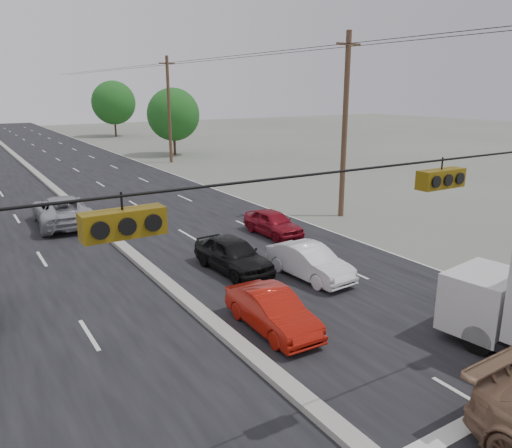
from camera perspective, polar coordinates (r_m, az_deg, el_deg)
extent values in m
cube|color=black|center=(37.19, -21.61, 3.23)|extent=(20.00, 160.00, 0.02)
cube|color=gray|center=(37.17, -21.63, 3.38)|extent=(0.50, 160.00, 0.20)
cylinder|color=#422D1E|center=(28.21, 10.11, 10.83)|extent=(0.30, 0.30, 10.00)
cube|color=#422D1E|center=(28.22, 10.53, 19.56)|extent=(1.60, 0.12, 0.12)
cylinder|color=#422D1E|center=(49.69, -9.90, 12.67)|extent=(0.30, 0.30, 10.00)
cube|color=#422D1E|center=(49.69, -10.14, 17.63)|extent=(1.60, 0.12, 0.12)
cylinder|color=black|center=(8.74, 14.44, 6.38)|extent=(25.00, 0.04, 0.04)
cube|color=#72590C|center=(6.43, -14.93, 0.07)|extent=(1.05, 0.30, 0.35)
cube|color=#72590C|center=(9.92, 20.36, 4.87)|extent=(1.05, 0.30, 0.35)
cylinder|color=#382619|center=(55.53, -9.29, 9.08)|extent=(0.28, 0.28, 2.52)
sphere|color=#1A4E14|center=(55.29, -9.43, 12.25)|extent=(5.60, 5.60, 5.60)
cylinder|color=#382619|center=(79.36, -15.78, 10.65)|extent=(0.28, 0.28, 2.88)
sphere|color=#1A4E14|center=(79.19, -15.96, 13.19)|extent=(6.40, 6.40, 6.40)
cube|color=beige|center=(15.89, 25.23, -8.09)|extent=(2.47, 2.07, 1.68)
cylinder|color=black|center=(15.29, 24.08, -11.98)|extent=(0.39, 0.87, 0.84)
cylinder|color=black|center=(16.94, 27.12, -9.66)|extent=(0.39, 0.87, 0.84)
imported|color=#9F1409|center=(15.17, 1.88, -9.94)|extent=(1.37, 3.75, 1.23)
imported|color=black|center=(19.79, -2.64, -3.55)|extent=(1.87, 4.17, 1.39)
imported|color=white|center=(19.24, 6.14, -4.36)|extent=(1.64, 3.96, 1.28)
imported|color=maroon|center=(24.63, 1.96, 0.09)|extent=(1.59, 3.71, 1.25)
imported|color=#9A9CA1|center=(28.39, -21.29, 1.42)|extent=(2.93, 5.79, 1.57)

